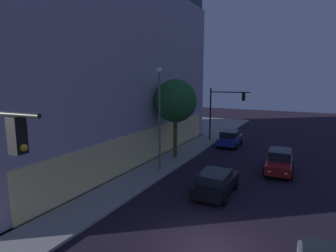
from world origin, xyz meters
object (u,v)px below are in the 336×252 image
object	(u,v)px
car_red	(279,161)
sidewalk_tree	(175,101)
modern_building	(54,63)
street_lamp_sidewalk	(159,107)
traffic_light_far_corner	(222,106)
car_blue	(230,138)
car_black	(216,182)

from	to	relation	value
car_red	sidewalk_tree	bearing A→B (deg)	92.36
sidewalk_tree	car_red	xyz separation A→B (m)	(0.38, -9.12, -4.53)
modern_building	street_lamp_sidewalk	xyz separation A→B (m)	(-1.52, -13.10, -3.81)
traffic_light_far_corner	street_lamp_sidewalk	bearing A→B (deg)	173.98
street_lamp_sidewalk	car_blue	world-z (taller)	street_lamp_sidewalk
traffic_light_far_corner	street_lamp_sidewalk	distance (m)	12.97
street_lamp_sidewalk	sidewalk_tree	distance (m)	3.90
traffic_light_far_corner	street_lamp_sidewalk	size ratio (longest dim) A/B	0.77
street_lamp_sidewalk	sidewalk_tree	size ratio (longest dim) A/B	1.12
modern_building	sidewalk_tree	world-z (taller)	modern_building
modern_building	sidewalk_tree	xyz separation A→B (m)	(2.36, -12.63, -3.63)
street_lamp_sidewalk	car_blue	xyz separation A→B (m)	(11.12, -2.85, -4.35)
street_lamp_sidewalk	car_red	xyz separation A→B (m)	(4.25, -8.65, -4.35)
modern_building	traffic_light_far_corner	world-z (taller)	modern_building
street_lamp_sidewalk	car_black	world-z (taller)	street_lamp_sidewalk
street_lamp_sidewalk	car_red	world-z (taller)	street_lamp_sidewalk
modern_building	car_blue	size ratio (longest dim) A/B	6.57
modern_building	car_red	world-z (taller)	modern_building
traffic_light_far_corner	car_blue	xyz separation A→B (m)	(-1.74, -1.49, -3.42)
traffic_light_far_corner	sidewalk_tree	size ratio (longest dim) A/B	0.86
car_red	car_blue	bearing A→B (deg)	40.15
modern_building	sidewalk_tree	bearing A→B (deg)	-79.43
modern_building	street_lamp_sidewalk	distance (m)	13.72
traffic_light_far_corner	sidewalk_tree	world-z (taller)	sidewalk_tree
modern_building	traffic_light_far_corner	size ratio (longest dim) A/B	4.61
sidewalk_tree	car_blue	bearing A→B (deg)	-24.57
street_lamp_sidewalk	sidewalk_tree	bearing A→B (deg)	6.91
street_lamp_sidewalk	car_red	size ratio (longest dim) A/B	1.71
traffic_light_far_corner	car_red	distance (m)	11.79
street_lamp_sidewalk	car_red	distance (m)	10.57
car_blue	modern_building	bearing A→B (deg)	121.07
sidewalk_tree	car_blue	size ratio (longest dim) A/B	1.67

